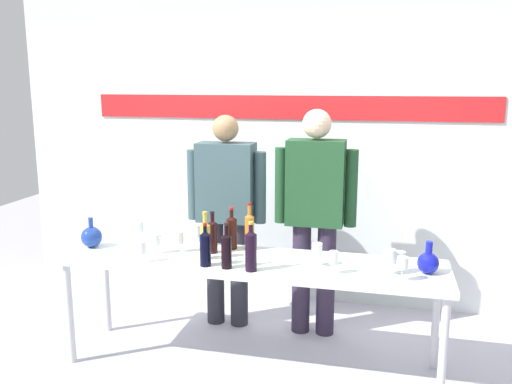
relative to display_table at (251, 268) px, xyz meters
The scene contains 24 objects.
ground_plane 0.70m from the display_table, ahead, with size 10.00×10.00×0.00m, color #B5B1C0.
back_wall 1.52m from the display_table, 90.00° to the left, with size 4.92×0.11×3.00m.
display_table is the anchor object (origin of this frame).
decanter_blue_left 1.18m from the display_table, behind, with size 0.15×0.15×0.22m.
decanter_blue_right 1.13m from the display_table, ahead, with size 0.13×0.13×0.20m.
presenter_left 0.74m from the display_table, 119.88° to the left, with size 0.63×0.22×1.67m.
presenter_right 0.75m from the display_table, 60.12° to the left, with size 0.61×0.22×1.72m.
wine_bottle_0 0.36m from the display_table, 169.57° to the right, with size 0.07×0.07×0.32m.
wine_bottle_1 0.34m from the display_table, 132.80° to the left, with size 0.08×0.08×0.30m.
wine_bottle_2 0.36m from the display_table, 144.00° to the right, with size 0.07×0.07×0.28m.
wine_bottle_3 0.29m from the display_table, 75.43° to the right, with size 0.07×0.07×0.32m.
wine_bottle_4 0.29m from the display_table, 119.23° to the right, with size 0.07×0.07×0.30m.
wine_bottle_5 0.30m from the display_table, 106.22° to the left, with size 0.07×0.07×0.34m.
wine_bottle_6 0.36m from the display_table, 163.75° to the left, with size 0.07×0.07×0.29m.
wine_glass_left_0 0.68m from the display_table, behind, with size 0.06×0.06×0.14m.
wine_glass_left_1 0.52m from the display_table, 155.31° to the left, with size 0.06×0.06×0.16m.
wine_glass_left_2 0.94m from the display_table, 167.04° to the left, with size 0.06×0.06×0.15m.
wine_glass_left_3 0.73m from the display_table, 162.44° to the right, with size 0.06×0.06×0.14m.
wine_glass_left_4 0.55m from the display_table, behind, with size 0.07×0.07×0.14m.
wine_glass_right_0 0.60m from the display_table, 14.04° to the right, with size 0.06×0.06×0.14m.
wine_glass_right_1 0.91m from the display_table, ahead, with size 0.07×0.07×0.16m.
wine_glass_right_2 0.47m from the display_table, ahead, with size 0.07×0.07×0.15m.
wine_glass_right_3 0.97m from the display_table, ahead, with size 0.07×0.07×0.13m.
wine_glass_right_4 0.99m from the display_table, ahead, with size 0.07×0.07×0.15m.
Camera 1 is at (0.84, -3.31, 1.92)m, focal length 37.93 mm.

